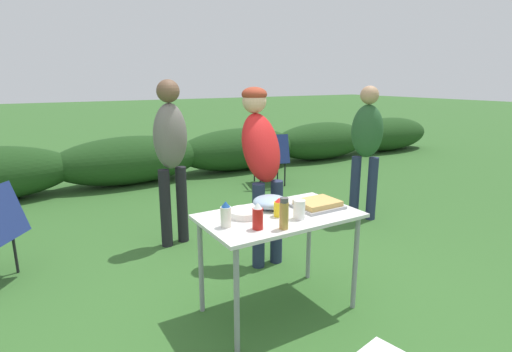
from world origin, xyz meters
The scene contains 15 objects.
ground_plane centered at (0.00, 0.00, 0.00)m, with size 60.00×60.00×0.00m, color #336028.
shrub_hedge centered at (0.00, 4.26, 0.39)m, with size 14.40×0.90×0.77m.
folding_table centered at (0.00, 0.00, 0.66)m, with size 1.10×0.64×0.74m.
food_tray centered at (0.32, -0.02, 0.77)m, with size 0.33×0.27×0.06m.
plate_stack centered at (-0.23, 0.09, 0.76)m, with size 0.23×0.23×0.05m, color white.
mixing_bowl centered at (0.02, 0.15, 0.79)m, with size 0.26×0.26×0.09m, color #99B2CC.
paper_cup_stack centered at (0.06, -0.14, 0.81)m, with size 0.08×0.08×0.13m, color white.
mustard_bottle centered at (-0.03, -0.03, 0.80)m, with size 0.07×0.07×0.13m.
ketchup_bottle centered at (-0.28, -0.16, 0.82)m, with size 0.07×0.07×0.17m.
spice_jar centered at (-0.13, -0.24, 0.84)m, with size 0.06×0.06×0.20m.
mayo_bottle centered at (-0.43, -0.02, 0.82)m, with size 0.07×0.07×0.17m.
standing_person_in_gray_fleece centered at (0.33, 0.78, 1.00)m, with size 0.35×0.47×1.59m.
standing_person_with_beanie centered at (1.99, 1.12, 0.95)m, with size 0.44×0.44×1.59m.
standing_person_in_navy_coat centered at (-0.23, 1.56, 1.01)m, with size 0.39×0.31×1.66m.
camp_chair_near_hedge centered at (1.88, 2.98, 0.47)m, with size 0.62×0.70×0.83m.
Camera 1 is at (-1.50, -2.18, 1.66)m, focal length 28.00 mm.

